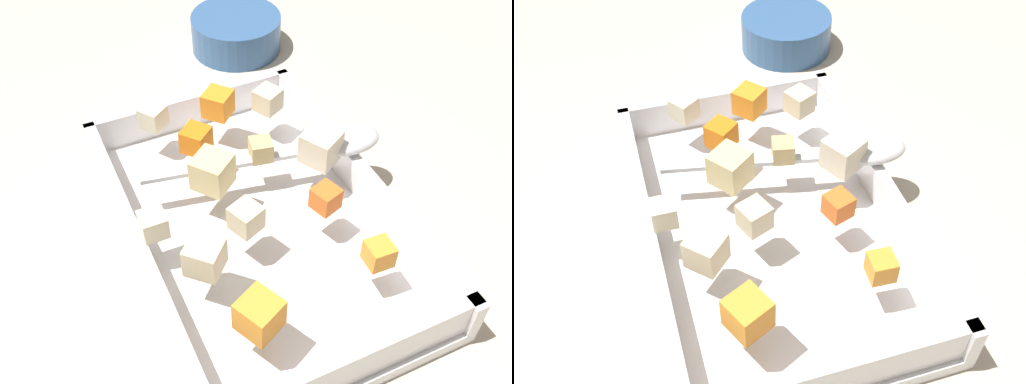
# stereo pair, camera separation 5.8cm
# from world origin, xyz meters

# --- Properties ---
(ground_plane) EXTENTS (4.00, 4.00, 0.00)m
(ground_plane) POSITION_xyz_m (0.00, 0.00, 0.00)
(ground_plane) COLOR #BCB29E
(baking_dish) EXTENTS (0.37, 0.25, 0.05)m
(baking_dish) POSITION_xyz_m (0.00, 0.02, 0.02)
(baking_dish) COLOR silver
(baking_dish) RESTS_ON ground_plane
(carrot_chunk_corner_se) EXTENTS (0.03, 0.03, 0.02)m
(carrot_chunk_corner_se) POSITION_xyz_m (-0.03, -0.04, 0.07)
(carrot_chunk_corner_se) COLOR orange
(carrot_chunk_corner_se) RESTS_ON baking_dish
(carrot_chunk_back_center) EXTENTS (0.04, 0.04, 0.03)m
(carrot_chunk_back_center) POSITION_xyz_m (-0.12, 0.07, 0.07)
(carrot_chunk_back_center) COLOR orange
(carrot_chunk_back_center) RESTS_ON baking_dish
(carrot_chunk_under_handle) EXTENTS (0.04, 0.04, 0.03)m
(carrot_chunk_under_handle) POSITION_xyz_m (0.14, -0.00, 0.07)
(carrot_chunk_under_handle) COLOR orange
(carrot_chunk_under_handle) RESTS_ON baking_dish
(carrot_chunk_near_spoon) EXTENTS (0.04, 0.04, 0.03)m
(carrot_chunk_near_spoon) POSITION_xyz_m (0.10, 0.04, 0.07)
(carrot_chunk_near_spoon) COLOR orange
(carrot_chunk_near_spoon) RESTS_ON baking_dish
(carrot_chunk_heap_top) EXTENTS (0.02, 0.02, 0.02)m
(carrot_chunk_heap_top) POSITION_xyz_m (-0.11, -0.05, 0.07)
(carrot_chunk_heap_top) COLOR orange
(carrot_chunk_heap_top) RESTS_ON baking_dish
(potato_chunk_mid_left) EXTENTS (0.03, 0.03, 0.03)m
(potato_chunk_mid_left) POSITION_xyz_m (0.13, -0.05, 0.07)
(potato_chunk_mid_left) COLOR beige
(potato_chunk_mid_left) RESTS_ON baking_dish
(potato_chunk_rim_edge) EXTENTS (0.02, 0.02, 0.02)m
(potato_chunk_rim_edge) POSITION_xyz_m (0.01, 0.12, 0.07)
(potato_chunk_rim_edge) COLOR beige
(potato_chunk_rim_edge) RESTS_ON baking_dish
(potato_chunk_near_right) EXTENTS (0.03, 0.03, 0.03)m
(potato_chunk_near_right) POSITION_xyz_m (-0.02, 0.04, 0.07)
(potato_chunk_near_right) COLOR beige
(potato_chunk_near_right) RESTS_ON baking_dish
(potato_chunk_heap_side) EXTENTS (0.05, 0.05, 0.03)m
(potato_chunk_heap_side) POSITION_xyz_m (0.04, 0.05, 0.07)
(potato_chunk_heap_side) COLOR #E0CC89
(potato_chunk_heap_side) RESTS_ON baking_dish
(potato_chunk_center) EXTENTS (0.03, 0.03, 0.02)m
(potato_chunk_center) POSITION_xyz_m (0.06, -0.01, 0.07)
(potato_chunk_center) COLOR tan
(potato_chunk_center) RESTS_ON baking_dish
(potato_chunk_far_right) EXTENTS (0.04, 0.04, 0.03)m
(potato_chunk_far_right) POSITION_xyz_m (-0.05, 0.09, 0.07)
(potato_chunk_far_right) COLOR beige
(potato_chunk_far_right) RESTS_ON baking_dish
(potato_chunk_front_center) EXTENTS (0.03, 0.03, 0.02)m
(potato_chunk_front_center) POSITION_xyz_m (0.15, 0.07, 0.07)
(potato_chunk_front_center) COLOR beige
(potato_chunk_front_center) RESTS_ON baking_dish
(parsnip_chunk_near_left) EXTENTS (0.05, 0.05, 0.03)m
(parsnip_chunk_near_left) POSITION_xyz_m (0.03, -0.07, 0.07)
(parsnip_chunk_near_left) COLOR beige
(parsnip_chunk_near_left) RESTS_ON baking_dish
(serving_spoon) EXTENTS (0.07, 0.25, 0.02)m
(serving_spoon) POSITION_xyz_m (0.04, -0.08, 0.06)
(serving_spoon) COLOR silver
(serving_spoon) RESTS_ON baking_dish
(small_prep_bowl) EXTENTS (0.12, 0.12, 0.05)m
(small_prep_bowl) POSITION_xyz_m (0.33, -0.11, 0.02)
(small_prep_bowl) COLOR #33598C
(small_prep_bowl) RESTS_ON ground_plane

